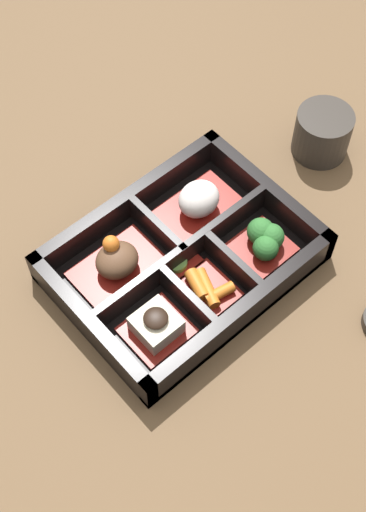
{
  "coord_description": "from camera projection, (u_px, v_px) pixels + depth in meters",
  "views": [
    {
      "loc": [
        -0.27,
        -0.3,
        0.68
      ],
      "look_at": [
        0.0,
        0.0,
        0.03
      ],
      "focal_mm": 50.0,
      "sensor_mm": 36.0,
      "label": 1
    }
  ],
  "objects": [
    {
      "name": "bento_rim",
      "position": [
        184.0,
        259.0,
        0.78
      ],
      "size": [
        0.27,
        0.2,
        0.04
      ],
      "color": "black",
      "rests_on": "ground_plane"
    },
    {
      "name": "ground_plane",
      "position": [
        183.0,
        268.0,
        0.79
      ],
      "size": [
        3.0,
        3.0,
        0.0
      ],
      "primitive_type": "plane",
      "color": "brown"
    },
    {
      "name": "bowl_pickles",
      "position": [
        182.0,
        266.0,
        0.78
      ],
      "size": [
        0.04,
        0.03,
        0.01
      ],
      "color": "maroon",
      "rests_on": "bento_base"
    },
    {
      "name": "tea_cup",
      "position": [
        322.0,
        132.0,
        0.86
      ],
      "size": [
        0.07,
        0.07,
        0.06
      ],
      "color": "#2D2823",
      "rests_on": "ground_plane"
    },
    {
      "name": "bowl_tofu",
      "position": [
        156.0,
        326.0,
        0.73
      ],
      "size": [
        0.07,
        0.06,
        0.03
      ],
      "color": "maroon",
      "rests_on": "bento_base"
    },
    {
      "name": "bento_base",
      "position": [
        183.0,
        265.0,
        0.79
      ],
      "size": [
        0.27,
        0.2,
        0.01
      ],
      "color": "black",
      "rests_on": "ground_plane"
    },
    {
      "name": "bowl_stew",
      "position": [
        117.0,
        262.0,
        0.77
      ],
      "size": [
        0.1,
        0.07,
        0.05
      ],
      "color": "maroon",
      "rests_on": "bento_base"
    },
    {
      "name": "bowl_rice",
      "position": [
        199.0,
        202.0,
        0.81
      ],
      "size": [
        0.1,
        0.07,
        0.05
      ],
      "color": "maroon",
      "rests_on": "bento_base"
    },
    {
      "name": "bowl_carrots",
      "position": [
        208.0,
        288.0,
        0.76
      ],
      "size": [
        0.05,
        0.06,
        0.02
      ],
      "color": "maroon",
      "rests_on": "bento_base"
    },
    {
      "name": "bowl_greens",
      "position": [
        264.0,
        240.0,
        0.78
      ],
      "size": [
        0.07,
        0.06,
        0.04
      ],
      "color": "maroon",
      "rests_on": "bento_base"
    }
  ]
}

